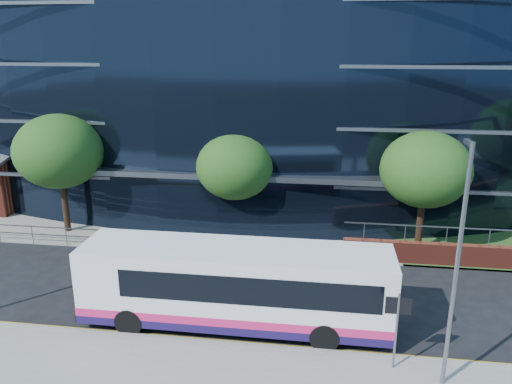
% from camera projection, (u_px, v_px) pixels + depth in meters
% --- Properties ---
extents(ground, '(200.00, 200.00, 0.00)m').
position_uv_depth(ground, '(268.00, 334.00, 19.24)').
color(ground, black).
rests_on(ground, ground).
extents(kerb, '(80.00, 0.25, 0.16)m').
position_uv_depth(kerb, '(265.00, 348.00, 18.27)').
color(kerb, gray).
rests_on(kerb, ground).
extents(yellow_line_outer, '(80.00, 0.08, 0.01)m').
position_uv_depth(yellow_line_outer, '(265.00, 346.00, 18.49)').
color(yellow_line_outer, gold).
rests_on(yellow_line_outer, ground).
extents(yellow_line_inner, '(80.00, 0.08, 0.01)m').
position_uv_depth(yellow_line_inner, '(266.00, 344.00, 18.63)').
color(yellow_line_inner, gold).
rests_on(yellow_line_inner, ground).
extents(far_forecourt, '(50.00, 8.00, 0.10)m').
position_uv_depth(far_forecourt, '(192.00, 225.00, 30.46)').
color(far_forecourt, gray).
rests_on(far_forecourt, ground).
extents(glass_office, '(44.00, 23.10, 16.00)m').
position_uv_depth(glass_office, '(249.00, 80.00, 37.19)').
color(glass_office, black).
rests_on(glass_office, ground).
extents(guard_railings, '(24.00, 0.05, 1.10)m').
position_uv_depth(guard_railings, '(136.00, 236.00, 26.72)').
color(guard_railings, slate).
rests_on(guard_railings, ground).
extents(street_sign, '(0.85, 0.09, 2.80)m').
position_uv_depth(street_sign, '(398.00, 315.00, 16.50)').
color(street_sign, slate).
rests_on(street_sign, pavement_near).
extents(tree_far_a, '(4.95, 4.95, 6.98)m').
position_uv_depth(tree_far_a, '(59.00, 152.00, 28.11)').
color(tree_far_a, black).
rests_on(tree_far_a, ground).
extents(tree_far_b, '(4.29, 4.29, 6.05)m').
position_uv_depth(tree_far_b, '(235.00, 167.00, 27.42)').
color(tree_far_b, black).
rests_on(tree_far_b, ground).
extents(tree_far_c, '(4.62, 4.62, 6.51)m').
position_uv_depth(tree_far_c, '(425.00, 170.00, 25.49)').
color(tree_far_c, black).
rests_on(tree_far_c, ground).
extents(streetlight_east, '(0.15, 0.77, 8.00)m').
position_uv_depth(streetlight_east, '(457.00, 262.00, 15.08)').
color(streetlight_east, slate).
rests_on(streetlight_east, pavement_near).
extents(city_bus, '(12.13, 2.82, 3.28)m').
position_uv_depth(city_bus, '(238.00, 285.00, 19.39)').
color(city_bus, white).
rests_on(city_bus, ground).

